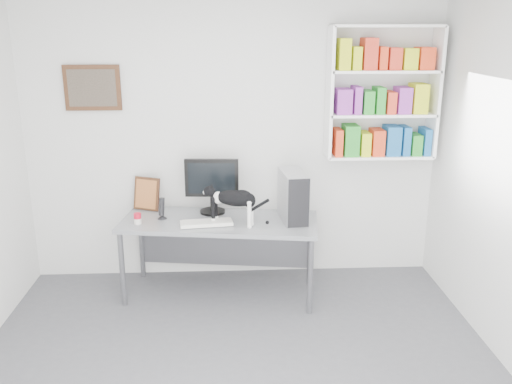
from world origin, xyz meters
TOP-DOWN VIEW (x-y plane):
  - room at (0.00, 0.00)m, footprint 4.01×4.01m
  - bookshelf at (1.40, 1.85)m, footprint 1.03×0.28m
  - wall_art at (-1.30, 1.97)m, footprint 0.52×0.04m
  - desk at (-0.14, 1.50)m, footprint 1.87×0.94m
  - monitor at (-0.21, 1.71)m, footprint 0.52×0.27m
  - keyboard at (-0.25, 1.38)m, footprint 0.48×0.23m
  - pc_tower at (0.53, 1.49)m, footprint 0.25×0.47m
  - speaker at (-0.67, 1.56)m, footprint 0.12×0.12m
  - leaning_print at (-0.84, 1.84)m, footprint 0.29×0.20m
  - soup_can at (-0.87, 1.44)m, footprint 0.08×0.08m
  - cat at (-0.01, 1.37)m, footprint 0.56×0.32m

SIDE VIEW (x-z plane):
  - desk at x=-0.14m, z-range 0.00..0.74m
  - keyboard at x=-0.25m, z-range 0.74..0.78m
  - soup_can at x=-0.87m, z-range 0.74..0.84m
  - speaker at x=-0.67m, z-range 0.74..0.95m
  - leaning_print at x=-0.84m, z-range 0.74..1.07m
  - cat at x=-0.01m, z-range 0.74..1.08m
  - pc_tower at x=0.53m, z-range 0.74..1.19m
  - monitor at x=-0.21m, z-range 0.74..1.28m
  - room at x=0.00m, z-range 0.00..2.70m
  - bookshelf at x=1.40m, z-range 1.23..2.47m
  - wall_art at x=-1.30m, z-range 1.69..2.11m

